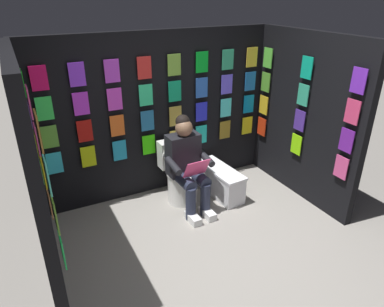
# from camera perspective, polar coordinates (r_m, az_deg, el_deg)

# --- Properties ---
(ground_plane) EXTENTS (30.00, 30.00, 0.00)m
(ground_plane) POSITION_cam_1_polar(r_m,az_deg,el_deg) (3.69, 6.89, -18.15)
(ground_plane) COLOR gray
(display_wall_back) EXTENTS (3.19, 0.14, 2.10)m
(display_wall_back) POSITION_cam_1_polar(r_m,az_deg,el_deg) (4.57, -5.37, 6.30)
(display_wall_back) COLOR black
(display_wall_back) RESTS_ON ground
(display_wall_left) EXTENTS (0.14, 1.80, 2.10)m
(display_wall_left) POSITION_cam_1_polar(r_m,az_deg,el_deg) (4.67, 17.86, 5.56)
(display_wall_left) COLOR black
(display_wall_left) RESTS_ON ground
(display_wall_right) EXTENTS (0.14, 1.80, 2.10)m
(display_wall_right) POSITION_cam_1_polar(r_m,az_deg,el_deg) (3.41, -24.41, -2.84)
(display_wall_right) COLOR black
(display_wall_right) RESTS_ON ground
(toilet) EXTENTS (0.41, 0.56, 0.77)m
(toilet) POSITION_cam_1_polar(r_m,az_deg,el_deg) (4.56, -2.03, -3.67)
(toilet) COLOR white
(toilet) RESTS_ON ground
(person_reading) EXTENTS (0.53, 0.69, 1.19)m
(person_reading) POSITION_cam_1_polar(r_m,az_deg,el_deg) (4.25, -0.71, -1.74)
(person_reading) COLOR black
(person_reading) RESTS_ON ground
(comic_longbox_near) EXTENTS (0.35, 0.82, 0.39)m
(comic_longbox_near) POSITION_cam_1_polar(r_m,az_deg,el_deg) (4.72, 4.52, -4.50)
(comic_longbox_near) COLOR silver
(comic_longbox_near) RESTS_ON ground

